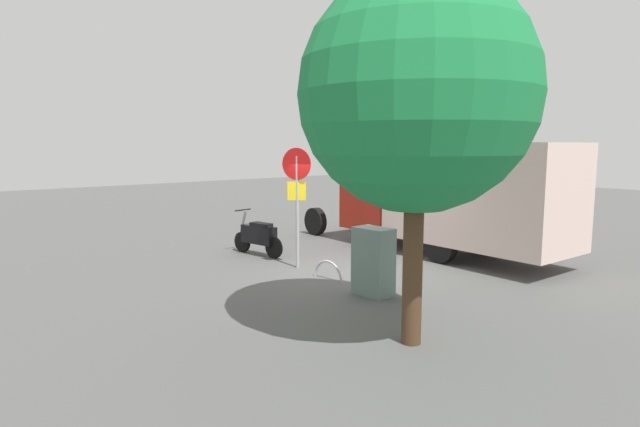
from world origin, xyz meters
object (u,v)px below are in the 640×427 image
Objects in this scene: box_truck_near at (449,194)px; street_tree at (417,95)px; utility_cabinet at (373,261)px; motorcycle at (258,236)px; stop_sign at (297,189)px; bike_rack_hoop at (328,279)px.

box_truck_near is 1.59× the size of street_tree.
box_truck_near is 6.34× the size of utility_cabinet.
motorcycle is (3.31, 3.91, -1.13)m from box_truck_near.
motorcycle is 2.29m from stop_sign.
street_tree reaches higher than box_truck_near.
box_truck_near reaches higher than bike_rack_hoop.
stop_sign is at bearing -6.00° from utility_cabinet.
street_tree is at bearing 123.91° from box_truck_near.
street_tree is 3.92m from utility_cabinet.
box_truck_near is at bearing -138.61° from motorcycle.
street_tree is at bearing 156.66° from bike_rack_hoop.
stop_sign is 0.54× the size of street_tree.
box_truck_near reaches higher than utility_cabinet.
box_truck_near is 4.72× the size of motorcycle.
stop_sign is (1.49, 4.02, 0.27)m from box_truck_near.
motorcycle is 3.16m from bike_rack_hoop.
motorcycle is at bearing -15.21° from street_tree.
stop_sign is at bearing -19.31° from street_tree.
utility_cabinet reaches higher than motorcycle.
box_truck_near is 6.96m from street_tree.
stop_sign is at bearing 168.15° from motorcycle.
utility_cabinet is at bearing 166.62° from motorcycle.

